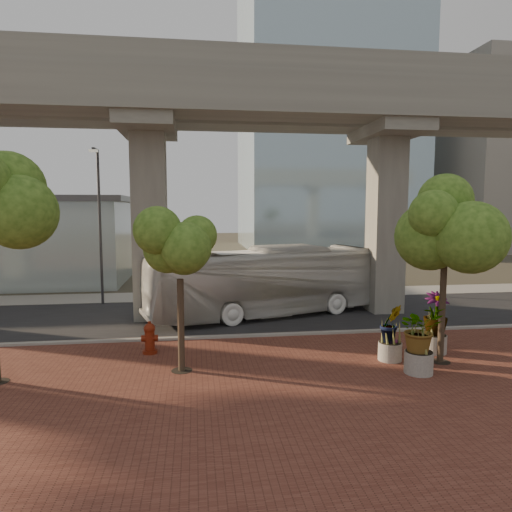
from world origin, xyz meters
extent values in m
plane|color=#3E3A2D|center=(0.00, 0.00, 0.00)|extent=(160.00, 160.00, 0.00)
cube|color=brown|center=(0.00, -8.00, 0.03)|extent=(70.00, 13.00, 0.06)
cube|color=black|center=(0.00, 2.00, 0.02)|extent=(90.00, 8.00, 0.04)
cube|color=gray|center=(0.00, -2.00, 0.08)|extent=(70.00, 0.25, 0.16)
cube|color=gray|center=(0.00, 7.50, 0.03)|extent=(90.00, 3.00, 0.06)
cube|color=gray|center=(0.00, 0.40, 10.50)|extent=(72.00, 2.40, 1.80)
cube|color=gray|center=(0.00, 3.60, 10.50)|extent=(72.00, 2.40, 1.80)
cube|color=gray|center=(0.00, -0.70, 11.90)|extent=(72.00, 0.12, 1.00)
cube|color=gray|center=(0.00, 4.70, 11.90)|extent=(72.00, 0.12, 1.00)
cube|color=gray|center=(38.00, 36.00, 12.00)|extent=(18.00, 16.00, 24.00)
imported|color=silver|center=(-0.25, 1.88, 1.74)|extent=(12.79, 6.33, 3.48)
cylinder|color=maroon|center=(-5.57, -3.69, 0.12)|extent=(0.54, 0.54, 0.12)
cylinder|color=maroon|center=(-5.57, -3.69, 0.56)|extent=(0.36, 0.36, 0.88)
sphere|color=maroon|center=(-5.57, -3.69, 1.00)|extent=(0.42, 0.42, 0.42)
cylinder|color=maroon|center=(-5.57, -3.69, 1.19)|extent=(0.12, 0.12, 0.15)
cylinder|color=maroon|center=(-5.57, -3.69, 0.63)|extent=(0.60, 0.24, 0.24)
cylinder|color=gray|center=(3.37, -6.97, 0.42)|extent=(0.93, 0.93, 0.72)
imported|color=#325616|center=(3.37, -6.97, 1.55)|extent=(2.06, 2.06, 1.54)
cylinder|color=#9F998F|center=(5.00, -5.03, 0.40)|extent=(0.88, 0.88, 0.68)
imported|color=#325616|center=(5.00, -5.03, 1.55)|extent=(2.15, 2.15, 1.61)
cylinder|color=#A4A294|center=(2.99, -5.61, 0.38)|extent=(0.83, 0.83, 0.64)
imported|color=#325616|center=(2.99, -5.61, 1.40)|extent=(1.84, 1.84, 1.38)
cylinder|color=#4A382A|center=(-4.35, -5.70, 1.61)|extent=(0.22, 0.22, 3.09)
cylinder|color=black|center=(-4.35, -5.70, 0.07)|extent=(0.70, 0.70, 0.01)
cylinder|color=#4A382A|center=(4.67, -6.03, 1.92)|extent=(0.22, 0.22, 3.72)
cylinder|color=black|center=(4.67, -6.03, 0.07)|extent=(0.70, 0.70, 0.01)
cylinder|color=#323338|center=(-9.09, 5.74, 4.30)|extent=(0.15, 0.15, 8.52)
cube|color=#323338|center=(-9.09, 5.21, 8.56)|extent=(0.16, 1.07, 0.16)
cube|color=silver|center=(-9.09, 4.68, 8.46)|extent=(0.43, 0.21, 0.13)
cylinder|color=#2D2E32|center=(7.76, 6.69, 3.95)|extent=(0.14, 0.14, 7.82)
cube|color=#2D2E32|center=(7.76, 6.20, 7.86)|extent=(0.15, 0.98, 0.15)
cube|color=silver|center=(7.76, 5.71, 7.77)|extent=(0.39, 0.20, 0.12)
camera|label=1|loc=(-3.85, -20.63, 5.46)|focal=32.00mm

